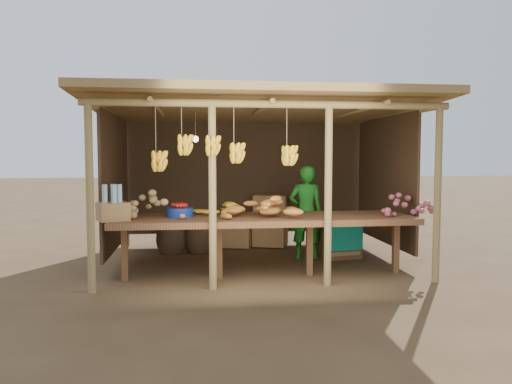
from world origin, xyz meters
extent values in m
plane|color=brown|center=(0.00, 0.00, 0.00)|extent=(60.00, 60.00, 0.00)
cylinder|color=olive|center=(-2.10, -1.50, 1.10)|extent=(0.09, 0.09, 2.20)
cylinder|color=olive|center=(2.10, -1.50, 1.10)|extent=(0.09, 0.09, 2.20)
cylinder|color=olive|center=(-2.10, 1.50, 1.10)|extent=(0.09, 0.09, 2.20)
cylinder|color=olive|center=(2.10, 1.50, 1.10)|extent=(0.09, 0.09, 2.20)
cylinder|color=olive|center=(-0.70, -1.50, 1.10)|extent=(0.09, 0.09, 2.20)
cylinder|color=olive|center=(0.70, -1.50, 1.10)|extent=(0.09, 0.09, 2.20)
cylinder|color=olive|center=(0.00, -1.50, 2.20)|extent=(4.40, 0.09, 0.09)
cylinder|color=olive|center=(0.00, 1.50, 2.20)|extent=(4.40, 0.09, 0.09)
cube|color=olive|center=(0.00, 0.00, 2.29)|extent=(4.70, 3.50, 0.28)
cube|color=#463220|center=(0.00, 1.48, 1.21)|extent=(4.20, 0.04, 1.98)
cube|color=#463220|center=(-2.08, 0.20, 1.21)|extent=(0.04, 2.40, 1.98)
cube|color=#463220|center=(2.08, 0.20, 1.21)|extent=(0.04, 2.40, 1.98)
cube|color=brown|center=(0.00, -0.95, 0.76)|extent=(3.90, 1.05, 0.08)
cube|color=brown|center=(-1.80, -0.95, 0.36)|extent=(0.08, 0.08, 0.72)
cube|color=brown|center=(-0.60, -0.95, 0.36)|extent=(0.08, 0.08, 0.72)
cube|color=brown|center=(0.60, -0.95, 0.36)|extent=(0.08, 0.08, 0.72)
cube|color=brown|center=(1.80, -0.95, 0.36)|extent=(0.08, 0.08, 0.72)
cylinder|color=navy|center=(-1.10, -0.87, 0.86)|extent=(0.34, 0.34, 0.12)
cube|color=#966D43|center=(-1.90, -1.16, 0.91)|extent=(0.44, 0.40, 0.22)
imported|color=#1A751E|center=(0.80, 0.15, 0.72)|extent=(0.55, 0.38, 1.44)
cube|color=brown|center=(1.34, 0.15, 0.26)|extent=(0.64, 0.57, 0.51)
cube|color=#0D977E|center=(1.34, 0.15, 0.54)|extent=(0.71, 0.64, 0.05)
cube|color=#966D43|center=(0.40, 1.18, 0.24)|extent=(0.67, 0.60, 0.45)
cube|color=#966D43|center=(0.40, 1.18, 0.69)|extent=(0.67, 0.60, 0.45)
cube|color=#966D43|center=(-0.22, 1.18, 0.24)|extent=(0.67, 0.60, 0.45)
ellipsoid|color=#463220|center=(-1.30, 0.76, 0.29)|extent=(0.50, 0.50, 0.67)
ellipsoid|color=#463220|center=(-0.85, 0.76, 0.29)|extent=(0.50, 0.50, 0.67)
camera|label=1|loc=(-0.90, -7.37, 1.59)|focal=35.00mm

